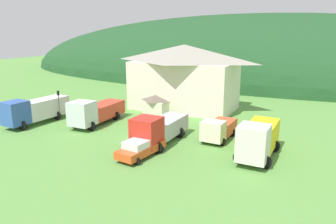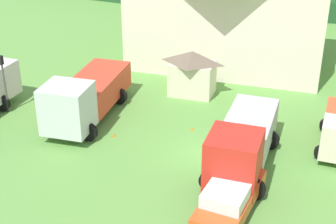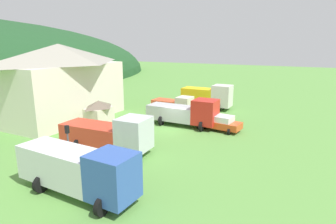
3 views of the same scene
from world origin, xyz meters
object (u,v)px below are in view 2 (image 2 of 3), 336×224
(service_pickup_orange, at_px, (229,199))
(traffic_cone_near_pickup, at_px, (114,137))
(depot_building, at_px, (230,3))
(crane_truck_red, at_px, (242,144))
(traffic_light_west, at_px, (4,78))
(traffic_cone_mid_row, at_px, (192,130))
(play_shed_cream, at_px, (192,72))
(tow_truck_silver, at_px, (85,96))

(service_pickup_orange, relative_size, traffic_cone_near_pickup, 10.85)
(depot_building, bearing_deg, traffic_cone_near_pickup, -105.50)
(depot_building, xyz_separation_m, crane_truck_red, (3.83, -15.01, -3.10))
(depot_building, distance_m, traffic_light_west, 17.29)
(service_pickup_orange, xyz_separation_m, traffic_cone_mid_row, (-3.65, 7.11, -0.83))
(crane_truck_red, height_order, traffic_cone_mid_row, crane_truck_red)
(traffic_light_west, distance_m, traffic_cone_mid_row, 12.05)
(crane_truck_red, distance_m, service_pickup_orange, 3.78)
(crane_truck_red, xyz_separation_m, traffic_light_west, (-15.29, 2.28, 0.73))
(traffic_light_west, distance_m, traffic_cone_near_pickup, 8.06)
(traffic_cone_mid_row, bearing_deg, traffic_light_west, -174.50)
(depot_building, height_order, traffic_cone_near_pickup, depot_building)
(crane_truck_red, distance_m, traffic_light_west, 15.47)
(play_shed_cream, bearing_deg, crane_truck_red, -59.89)
(play_shed_cream, bearing_deg, traffic_cone_near_pickup, -110.87)
(tow_truck_silver, distance_m, service_pickup_orange, 12.10)
(depot_building, height_order, traffic_light_west, depot_building)
(crane_truck_red, bearing_deg, play_shed_cream, -149.13)
(traffic_light_west, relative_size, traffic_cone_mid_row, 8.02)
(depot_building, distance_m, traffic_cone_near_pickup, 14.99)
(service_pickup_orange, height_order, traffic_cone_mid_row, service_pickup_orange)
(play_shed_cream, relative_size, traffic_cone_near_pickup, 6.40)
(play_shed_cream, bearing_deg, tow_truck_silver, -132.26)
(tow_truck_silver, height_order, traffic_cone_mid_row, tow_truck_silver)
(crane_truck_red, bearing_deg, traffic_cone_mid_row, -133.32)
(crane_truck_red, bearing_deg, traffic_cone_near_pickup, -98.85)
(depot_building, relative_size, tow_truck_silver, 1.84)
(traffic_cone_mid_row, bearing_deg, crane_truck_red, -44.09)
(tow_truck_silver, bearing_deg, traffic_cone_near_pickup, 56.78)
(play_shed_cream, relative_size, service_pickup_orange, 0.59)
(service_pickup_orange, bearing_deg, crane_truck_red, -170.58)
(service_pickup_orange, bearing_deg, depot_building, -160.65)
(depot_building, height_order, traffic_cone_mid_row, depot_building)
(traffic_cone_near_pickup, bearing_deg, traffic_cone_mid_row, 27.28)
(play_shed_cream, height_order, traffic_light_west, traffic_light_west)
(traffic_light_west, bearing_deg, traffic_cone_mid_row, 5.50)
(crane_truck_red, distance_m, traffic_cone_near_pickup, 7.90)
(depot_building, relative_size, crane_truck_red, 1.89)
(play_shed_cream, xyz_separation_m, traffic_cone_near_pickup, (-2.73, -7.16, -1.58))
(traffic_cone_near_pickup, bearing_deg, crane_truck_red, -9.62)
(traffic_cone_mid_row, bearing_deg, traffic_cone_near_pickup, -152.72)
(traffic_cone_mid_row, bearing_deg, play_shed_cream, 105.29)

